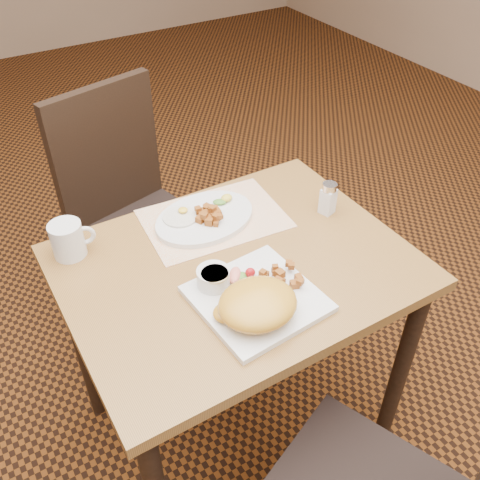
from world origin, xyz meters
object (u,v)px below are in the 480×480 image
at_px(table, 237,292).
at_px(salt_shaker, 328,198).
at_px(plate_square, 257,299).
at_px(plate_oval, 205,218).
at_px(chair_far, 132,206).
at_px(coffee_mug, 68,240).

relative_size(table, salt_shaker, 9.00).
distance_m(plate_square, plate_oval, 0.35).
bearing_deg(chair_far, plate_square, 77.48).
distance_m(table, plate_square, 0.19).
bearing_deg(plate_oval, chair_far, 98.16).
bearing_deg(salt_shaker, table, -170.88).
height_order(table, plate_square, plate_square).
xyz_separation_m(table, salt_shaker, (0.34, 0.06, 0.16)).
height_order(table, salt_shaker, salt_shaker).
xyz_separation_m(table, chair_far, (-0.05, 0.67, -0.10)).
bearing_deg(chair_far, table, 80.47).
bearing_deg(coffee_mug, plate_square, -50.70).
distance_m(chair_far, plate_square, 0.85).
relative_size(chair_far, coffee_mug, 8.27).
xyz_separation_m(plate_oval, coffee_mug, (-0.38, 0.06, 0.04)).
height_order(plate_square, coffee_mug, coffee_mug).
height_order(chair_far, salt_shaker, chair_far).
bearing_deg(table, plate_square, -101.88).
xyz_separation_m(chair_far, salt_shaker, (0.40, -0.61, 0.26)).
xyz_separation_m(table, plate_square, (-0.03, -0.15, 0.12)).
relative_size(plate_square, coffee_mug, 2.39).
bearing_deg(chair_far, plate_oval, 84.00).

